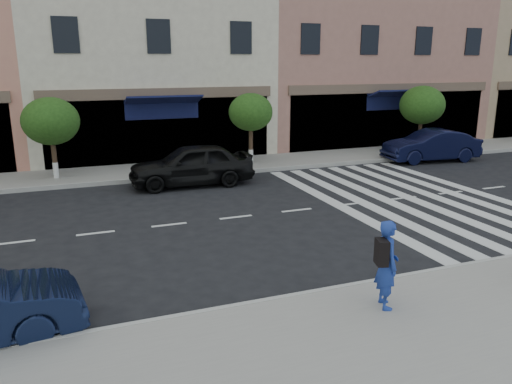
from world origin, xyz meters
name	(u,v)px	position (x,y,z in m)	size (l,w,h in m)	color
ground	(293,268)	(0.00, 0.00, 0.00)	(120.00, 120.00, 0.00)	black
sidewalk_near	(394,353)	(0.00, -3.75, 0.07)	(60.00, 4.50, 0.15)	gray
sidewalk_far	(183,169)	(0.00, 11.00, 0.07)	(60.00, 3.00, 0.15)	gray
building_centre	(142,40)	(-0.50, 17.00, 5.50)	(11.00, 9.00, 11.00)	beige
building_east_mid	(351,25)	(11.50, 17.00, 6.50)	(13.00, 9.00, 13.00)	tan
building_east_far	(512,38)	(24.00, 17.00, 6.00)	(12.00, 9.00, 12.00)	tan
street_tree_wb	(51,122)	(-5.00, 10.80, 2.31)	(2.10, 2.10, 3.06)	#473323
street_tree_c	(251,113)	(3.00, 10.80, 2.36)	(1.90, 1.90, 3.04)	#473323
street_tree_ea	(422,105)	(12.00, 10.80, 2.39)	(2.20, 2.20, 3.19)	#473323
photographer	(387,264)	(0.68, -2.50, 0.97)	(0.60, 0.39, 1.65)	#203995
car_far_mid	(191,165)	(-0.26, 8.37, 0.78)	(1.84, 4.57, 1.56)	black
car_far_right	(431,146)	(11.17, 8.92, 0.73)	(1.54, 4.41, 1.45)	black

